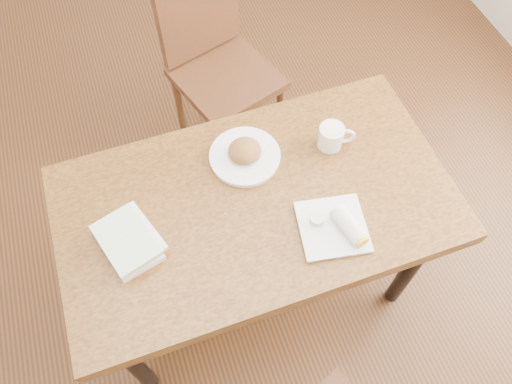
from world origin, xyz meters
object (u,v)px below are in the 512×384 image
object	(u,v)px
chair_far	(215,56)
coffee_mug	(332,136)
table	(256,212)
plate_burrito	(337,227)
book_stack	(129,240)
plate_scone	(245,154)

from	to	relation	value
chair_far	coffee_mug	xyz separation A→B (m)	(0.21, -0.76, 0.25)
table	plate_burrito	distance (m)	0.30
table	book_stack	xyz separation A→B (m)	(-0.42, -0.02, 0.11)
coffee_mug	chair_far	bearing A→B (deg)	105.17
table	plate_scone	size ratio (longest dim) A/B	5.31
chair_far	table	bearing A→B (deg)	-97.61
coffee_mug	plate_burrito	distance (m)	0.34
chair_far	plate_burrito	bearing A→B (deg)	-85.39
plate_burrito	plate_scone	bearing A→B (deg)	117.36
chair_far	coffee_mug	distance (m)	0.83
plate_burrito	book_stack	bearing A→B (deg)	164.87
coffee_mug	book_stack	distance (m)	0.76
chair_far	book_stack	world-z (taller)	chair_far
coffee_mug	book_stack	world-z (taller)	coffee_mug
plate_scone	coffee_mug	distance (m)	0.31
plate_scone	plate_burrito	size ratio (longest dim) A/B	1.01
plate_scone	coffee_mug	bearing A→B (deg)	-7.99
plate_burrito	book_stack	distance (m)	0.65
book_stack	plate_scone	bearing A→B (deg)	23.19
book_stack	coffee_mug	bearing A→B (deg)	11.10
plate_scone	book_stack	world-z (taller)	plate_scone
table	chair_far	size ratio (longest dim) A/B	1.37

